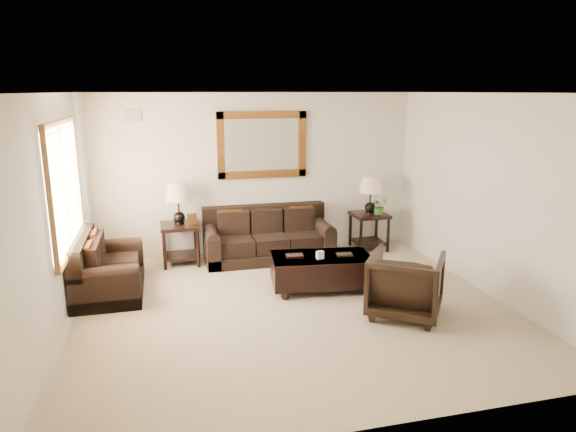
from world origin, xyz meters
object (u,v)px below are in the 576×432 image
object	(u,v)px
loveseat	(105,272)
end_table_left	(179,211)
sofa	(268,240)
armchair	(406,282)
coffee_table	(321,268)
end_table_right	(370,202)

from	to	relation	value
loveseat	end_table_left	world-z (taller)	end_table_left
sofa	armchair	size ratio (longest dim) A/B	2.38
sofa	end_table_left	size ratio (longest dim) A/B	1.57
armchair	loveseat	bearing A→B (deg)	11.12
sofa	coffee_table	xyz separation A→B (m)	(0.45, -1.51, -0.01)
loveseat	end_table_right	xyz separation A→B (m)	(4.32, 1.03, 0.54)
sofa	loveseat	distance (m)	2.66
sofa	coffee_table	size ratio (longest dim) A/B	1.40
end_table_right	armchair	bearing A→B (deg)	-103.42
sofa	loveseat	world-z (taller)	sofa
loveseat	coffee_table	xyz separation A→B (m)	(2.94, -0.56, -0.01)
end_table_right	armchair	xyz separation A→B (m)	(-0.64, -2.68, -0.41)
end_table_left	armchair	distance (m)	3.76
loveseat	end_table_left	size ratio (longest dim) A/B	1.11
sofa	coffee_table	bearing A→B (deg)	-73.34
coffee_table	armchair	distance (m)	1.33
armchair	end_table_right	bearing A→B (deg)	-68.12
loveseat	coffee_table	size ratio (longest dim) A/B	0.99
end_table_left	end_table_right	bearing A→B (deg)	0.13
sofa	loveseat	xyz separation A→B (m)	(-2.48, -0.95, -0.00)
loveseat	coffee_table	bearing A→B (deg)	-100.76
end_table_left	coffee_table	distance (m)	2.51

